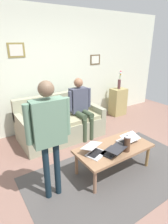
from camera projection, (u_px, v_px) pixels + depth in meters
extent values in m
plane|color=#7F5D52|center=(107.00, 173.00, 3.01)|extent=(7.68, 7.68, 0.00)
cube|color=#464341|center=(117.00, 173.00, 3.00)|extent=(2.83, 1.56, 0.01)
cube|color=silver|center=(47.00, 71.00, 4.23)|extent=(7.04, 0.10, 2.70)
cube|color=olive|center=(16.00, 50.00, 3.69)|extent=(0.34, 0.02, 0.28)
cube|color=silver|center=(16.00, 50.00, 3.69)|extent=(0.26, 0.00, 0.22)
cube|color=brown|center=(95.00, 60.00, 4.81)|extent=(0.30, 0.02, 0.25)
cube|color=silver|center=(95.00, 60.00, 4.80)|extent=(0.23, 0.00, 0.19)
cube|color=gray|center=(61.00, 128.00, 4.07)|extent=(1.74, 0.95, 0.42)
cube|color=tan|center=(61.00, 118.00, 3.96)|extent=(1.50, 0.87, 0.08)
cube|color=gray|center=(52.00, 104.00, 4.22)|extent=(1.74, 0.14, 0.46)
cube|color=gray|center=(91.00, 108.00, 4.37)|extent=(0.12, 0.95, 0.20)
cube|color=gray|center=(22.00, 124.00, 3.54)|extent=(0.12, 0.95, 0.20)
cube|color=#8C6648|center=(114.00, 148.00, 2.94)|extent=(1.22, 0.61, 0.04)
cylinder|color=olive|center=(147.00, 156.00, 3.11)|extent=(0.05, 0.05, 0.39)
cylinder|color=#906750|center=(95.00, 182.00, 2.54)|extent=(0.05, 0.05, 0.39)
cylinder|color=olive|center=(126.00, 144.00, 3.48)|extent=(0.05, 0.05, 0.39)
cylinder|color=#885E42|center=(76.00, 164.00, 2.92)|extent=(0.05, 0.05, 0.39)
cube|color=#28282D|center=(111.00, 152.00, 2.80)|extent=(0.37, 0.28, 0.01)
cube|color=black|center=(112.00, 152.00, 2.79)|extent=(0.29, 0.19, 0.00)
cube|color=#28282D|center=(117.00, 148.00, 2.70)|extent=(0.36, 0.27, 0.01)
cube|color=#223025|center=(117.00, 148.00, 2.70)|extent=(0.33, 0.25, 0.00)
cube|color=silver|center=(127.00, 141.00, 3.11)|extent=(0.32, 0.21, 0.01)
cube|color=black|center=(127.00, 141.00, 3.10)|extent=(0.27, 0.13, 0.00)
cube|color=silver|center=(130.00, 137.00, 3.02)|extent=(0.32, 0.20, 0.07)
cube|color=silver|center=(130.00, 137.00, 3.03)|extent=(0.29, 0.18, 0.06)
cube|color=silver|center=(96.00, 154.00, 2.75)|extent=(0.35, 0.31, 0.01)
cube|color=black|center=(95.00, 153.00, 2.75)|extent=(0.27, 0.21, 0.00)
cube|color=silver|center=(91.00, 146.00, 2.76)|extent=(0.34, 0.29, 0.06)
cube|color=#2D271D|center=(92.00, 146.00, 2.75)|extent=(0.31, 0.26, 0.05)
cylinder|color=#4C3323|center=(127.00, 144.00, 2.79)|extent=(0.11, 0.11, 0.24)
cylinder|color=#B7B7BC|center=(127.00, 136.00, 2.75)|extent=(0.11, 0.11, 0.02)
sphere|color=#B2B2B7|center=(127.00, 135.00, 2.74)|extent=(0.03, 0.03, 0.03)
cube|color=black|center=(123.00, 145.00, 2.75)|extent=(0.01, 0.01, 0.17)
cube|color=#9F8F57|center=(118.00, 102.00, 5.27)|extent=(0.42, 0.32, 0.76)
cylinder|color=brown|center=(119.00, 84.00, 5.09)|extent=(0.08, 0.08, 0.25)
cylinder|color=#3D7038|center=(120.00, 76.00, 5.00)|extent=(0.02, 0.01, 0.18)
sphere|color=silver|center=(120.00, 73.00, 4.96)|extent=(0.05, 0.05, 0.05)
cylinder|color=#3D7038|center=(120.00, 76.00, 5.03)|extent=(0.03, 0.03, 0.17)
sphere|color=silver|center=(120.00, 73.00, 5.01)|extent=(0.04, 0.04, 0.04)
cylinder|color=#3D7038|center=(120.00, 76.00, 5.01)|extent=(0.01, 0.02, 0.22)
sphere|color=#E75163|center=(121.00, 71.00, 4.97)|extent=(0.04, 0.04, 0.04)
cylinder|color=#3D7038|center=(120.00, 77.00, 5.02)|extent=(0.02, 0.02, 0.14)
sphere|color=gold|center=(121.00, 74.00, 4.99)|extent=(0.03, 0.03, 0.03)
cylinder|color=#13232E|center=(47.00, 172.00, 2.41)|extent=(0.08, 0.08, 0.81)
cylinder|color=#13232E|center=(57.00, 169.00, 2.48)|extent=(0.08, 0.08, 0.81)
cube|color=slate|center=(48.00, 123.00, 2.20)|extent=(0.41, 0.20, 0.57)
cylinder|color=slate|center=(28.00, 125.00, 2.07)|extent=(0.08, 0.08, 0.48)
cylinder|color=slate|center=(67.00, 116.00, 2.30)|extent=(0.08, 0.08, 0.48)
sphere|color=brown|center=(46.00, 89.00, 2.05)|extent=(0.18, 0.18, 0.18)
cylinder|color=#394832|center=(91.00, 129.00, 3.94)|extent=(0.10, 0.10, 0.50)
cylinder|color=#394832|center=(85.00, 131.00, 3.85)|extent=(0.10, 0.10, 0.50)
cylinder|color=#394832|center=(87.00, 113.00, 3.97)|extent=(0.12, 0.40, 0.12)
cylinder|color=#394832|center=(80.00, 115.00, 3.89)|extent=(0.12, 0.40, 0.12)
cube|color=#414557|center=(79.00, 100.00, 3.98)|extent=(0.37, 0.20, 0.52)
cylinder|color=#414557|center=(89.00, 98.00, 4.05)|extent=(0.08, 0.08, 0.42)
cylinder|color=#414557|center=(70.00, 101.00, 3.81)|extent=(0.08, 0.08, 0.42)
sphere|color=#8E6247|center=(78.00, 83.00, 3.84)|extent=(0.19, 0.19, 0.19)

